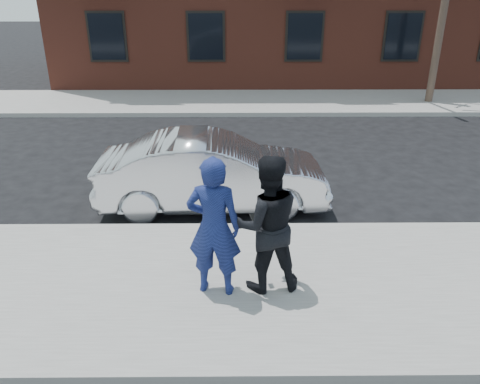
{
  "coord_description": "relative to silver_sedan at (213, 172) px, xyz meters",
  "views": [
    {
      "loc": [
        -2.54,
        -5.89,
        4.17
      ],
      "look_at": [
        -2.49,
        0.4,
        1.32
      ],
      "focal_mm": 35.0,
      "sensor_mm": 36.0,
      "label": 1
    }
  ],
  "objects": [
    {
      "name": "ground",
      "position": [
        3.0,
        -2.63,
        -0.74
      ],
      "size": [
        100.0,
        100.0,
        0.0
      ],
      "primitive_type": "plane",
      "color": "black",
      "rests_on": "ground"
    },
    {
      "name": "near_curb",
      "position": [
        3.0,
        -1.08,
        -0.66
      ],
      "size": [
        50.0,
        0.1,
        0.15
      ],
      "primitive_type": "cube",
      "color": "#999691",
      "rests_on": "ground"
    },
    {
      "name": "far_curb",
      "position": [
        3.0,
        6.82,
        -0.66
      ],
      "size": [
        50.0,
        0.1,
        0.15
      ],
      "primitive_type": "cube",
      "color": "#999691",
      "rests_on": "ground"
    },
    {
      "name": "man_peacoat",
      "position": [
        0.87,
        -2.92,
        0.41
      ],
      "size": [
        1.07,
        0.89,
        1.99
      ],
      "rotation": [
        0.0,
        0.0,
        3.29
      ],
      "color": "black",
      "rests_on": "near_sidewalk"
    },
    {
      "name": "far_sidewalk",
      "position": [
        3.0,
        8.62,
        -0.66
      ],
      "size": [
        50.0,
        3.5,
        0.15
      ],
      "primitive_type": "cube",
      "color": "gray",
      "rests_on": "ground"
    },
    {
      "name": "man_hoodie",
      "position": [
        0.16,
        -3.01,
        0.42
      ],
      "size": [
        0.8,
        0.58,
        2.02
      ],
      "rotation": [
        0.0,
        0.0,
        3.0
      ],
      "color": "navy",
      "rests_on": "near_sidewalk"
    },
    {
      "name": "silver_sedan",
      "position": [
        0.0,
        0.0,
        0.0
      ],
      "size": [
        4.52,
        1.72,
        1.47
      ],
      "primitive_type": "imported",
      "rotation": [
        0.0,
        0.0,
        1.61
      ],
      "color": "silver",
      "rests_on": "ground"
    },
    {
      "name": "near_sidewalk",
      "position": [
        3.0,
        -2.88,
        -0.66
      ],
      "size": [
        50.0,
        3.5,
        0.15
      ],
      "primitive_type": "cube",
      "color": "gray",
      "rests_on": "ground"
    }
  ]
}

